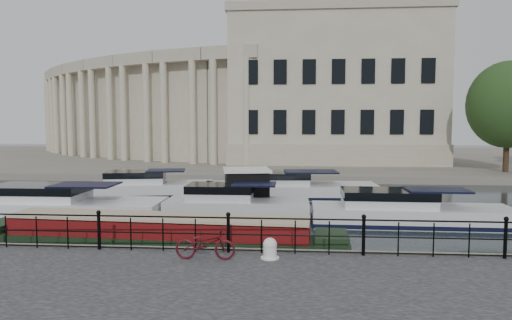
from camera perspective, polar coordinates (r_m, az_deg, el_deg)
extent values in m
plane|color=black|center=(16.31, -2.35, -11.13)|extent=(160.00, 160.00, 0.00)
cube|color=#6B665B|center=(54.77, 2.52, 0.24)|extent=(120.00, 42.00, 0.55)
cylinder|color=black|center=(14.95, -19.03, -8.48)|extent=(0.10, 0.10, 1.10)
sphere|color=black|center=(14.82, -19.09, -6.22)|extent=(0.14, 0.14, 0.14)
cylinder|color=black|center=(13.87, -3.48, -9.25)|extent=(0.10, 0.10, 1.10)
sphere|color=black|center=(13.74, -3.50, -6.82)|extent=(0.14, 0.14, 0.14)
cylinder|color=black|center=(13.90, 13.30, -9.33)|extent=(0.10, 0.10, 1.10)
sphere|color=black|center=(13.77, 13.35, -6.91)|extent=(0.14, 0.14, 0.14)
cylinder|color=black|center=(15.04, 28.72, -8.72)|extent=(0.10, 0.10, 1.10)
sphere|color=black|center=(14.92, 28.81, -6.47)|extent=(0.14, 0.14, 0.14)
cylinder|color=black|center=(13.76, -3.49, -7.23)|extent=(24.00, 0.05, 0.05)
cylinder|color=black|center=(13.87, -3.48, -9.25)|extent=(24.00, 0.04, 0.04)
cylinder|color=black|center=(13.99, -3.48, -11.12)|extent=(24.00, 0.04, 0.04)
cube|color=#ADA38C|center=(48.86, 9.42, 8.20)|extent=(20.00, 14.00, 14.00)
cube|color=#9E937F|center=(49.88, 9.54, 16.71)|extent=(20.40, 14.40, 0.80)
cylinder|color=#ADA38C|center=(50.15, 9.56, 18.05)|extent=(5.20, 5.20, 2.50)
cube|color=#9E937F|center=(48.84, 9.33, 1.16)|extent=(20.30, 14.30, 2.00)
cube|color=#ADA38C|center=(44.94, -2.18, 6.66)|extent=(5.73, 4.06, 11.00)
cube|color=#9E937F|center=(43.52, -3.09, 13.21)|extent=(5.62, 2.73, 1.20)
cylinder|color=#ADA38C|center=(41.96, -1.21, 5.99)|extent=(0.70, 0.70, 9.80)
cylinder|color=#ADA38C|center=(43.10, -5.38, 5.94)|extent=(0.70, 0.70, 9.80)
cube|color=#ADA38C|center=(47.17, -8.01, 6.52)|extent=(5.90, 4.56, 11.00)
cube|color=#9E937F|center=(45.92, -9.43, 12.70)|extent=(5.62, 3.30, 1.20)
cylinder|color=#ADA38C|center=(44.10, -7.95, 5.88)|extent=(0.70, 0.70, 9.80)
cylinder|color=#ADA38C|center=(45.91, -11.45, 5.78)|extent=(0.70, 0.70, 9.80)
cube|color=#ADA38C|center=(50.32, -12.83, 6.33)|extent=(5.99, 4.99, 11.00)
cube|color=#9E937F|center=(49.30, -14.57, 12.05)|extent=(5.55, 3.83, 1.20)
cylinder|color=#ADA38C|center=(47.31, -13.53, 5.71)|extent=(0.70, 0.70, 9.80)
cylinder|color=#ADA38C|center=(49.66, -16.25, 5.59)|extent=(0.70, 0.70, 9.80)
cube|color=#ADA38C|center=(54.20, -16.57, 6.12)|extent=(5.99, 5.36, 11.00)
cube|color=#9E937F|center=(53.43, -18.47, 11.37)|extent=(5.40, 4.29, 1.20)
cylinder|color=#ADA38C|center=(51.36, -17.82, 5.51)|extent=(0.70, 0.70, 9.80)
cylinder|color=#ADA38C|center=(54.10, -19.80, 5.41)|extent=(0.70, 0.70, 9.80)
cube|color=#ADA38C|center=(58.62, -19.29, 5.92)|extent=(5.91, 5.64, 11.00)
cube|color=#9E937F|center=(58.11, -21.22, 10.73)|extent=(5.16, 4.70, 1.20)
cylinder|color=#ADA38C|center=(56.02, -20.89, 5.34)|extent=(0.70, 0.70, 9.80)
cylinder|color=#ADA38C|center=(59.02, -22.23, 5.24)|extent=(0.70, 0.70, 9.80)
cube|color=#ADA38C|center=(63.40, -21.10, 5.75)|extent=(5.74, 5.85, 11.00)
cube|color=#9E937F|center=(63.14, -22.99, 10.16)|extent=(4.86, 5.04, 1.20)
cylinder|color=#ADA38C|center=(61.08, -22.93, 5.19)|extent=(0.70, 0.70, 9.80)
cylinder|color=#ADA38C|center=(64.24, -23.72, 5.12)|extent=(0.70, 0.70, 9.80)
cube|color=#ADA38C|center=(68.41, -22.16, 5.61)|extent=(5.49, 5.97, 11.00)
cube|color=#9E937F|center=(68.40, -23.96, 9.67)|extent=(4.48, 5.30, 1.20)
cylinder|color=#ADA38C|center=(66.39, -24.10, 5.07)|extent=(0.70, 0.70, 9.80)
cylinder|color=#ADA38C|center=(69.64, -24.46, 5.02)|extent=(0.70, 0.70, 9.80)
cube|color=#ADA38C|center=(73.54, -22.59, 5.50)|extent=(5.16, 6.00, 11.00)
cube|color=#9E937F|center=(73.75, -24.29, 9.26)|extent=(4.04, 5.49, 1.20)
cylinder|color=#ADA38C|center=(71.82, -24.58, 4.99)|extent=(0.70, 0.70, 9.80)
cylinder|color=#ADA38C|center=(75.11, -24.60, 4.95)|extent=(0.70, 0.70, 9.80)
cube|color=#ADA38C|center=(78.69, -22.52, 5.42)|extent=(4.76, 5.95, 11.00)
cube|color=#9E937F|center=(79.12, -24.09, 8.92)|extent=(3.54, 5.60, 1.20)
cylinder|color=#ADA38C|center=(77.29, -24.51, 4.93)|extent=(0.70, 0.70, 9.80)
cylinder|color=#ADA38C|center=(80.55, -24.24, 4.91)|extent=(0.70, 0.70, 9.80)
imported|color=#460C15|center=(13.25, -6.37, -10.38)|extent=(1.72, 0.63, 0.90)
cylinder|color=silver|center=(13.33, 1.76, -11.36)|extent=(0.38, 0.38, 0.40)
sphere|color=silver|center=(13.28, 1.76, -10.53)|extent=(0.40, 0.40, 0.40)
cylinder|color=silver|center=(13.38, 1.76, -12.11)|extent=(0.54, 0.54, 0.04)
cube|color=black|center=(16.75, -12.18, -10.44)|extent=(13.43, 2.65, 0.80)
cube|color=#630E0F|center=(16.60, -12.21, -8.27)|extent=(10.75, 2.21, 0.62)
cube|color=tan|center=(16.51, -12.24, -6.92)|extent=(10.75, 2.26, 0.09)
cube|color=#6B665B|center=(23.61, -1.20, -6.07)|extent=(3.63, 3.21, 0.27)
cube|color=black|center=(23.43, -1.20, -3.55)|extent=(2.49, 2.49, 1.92)
cube|color=white|center=(23.32, -1.20, -1.24)|extent=(2.73, 2.73, 0.13)
cube|color=white|center=(23.52, -23.01, -6.11)|extent=(9.49, 3.04, 1.20)
cube|color=black|center=(23.53, -23.00, -6.30)|extent=(9.58, 3.07, 0.18)
cube|color=white|center=(23.91, -25.50, -3.95)|extent=(4.28, 2.45, 0.90)
cube|color=black|center=(22.82, -20.57, -2.92)|extent=(2.86, 2.08, 0.08)
cube|color=silver|center=(21.90, -2.33, -6.52)|extent=(6.76, 2.36, 1.20)
cube|color=black|center=(21.92, -2.33, -6.72)|extent=(6.83, 2.39, 0.18)
cube|color=silver|center=(21.86, -4.46, -4.28)|extent=(3.04, 1.93, 0.90)
cube|color=black|center=(21.60, -0.21, -3.04)|extent=(2.03, 1.65, 0.08)
cube|color=silver|center=(21.19, 18.85, -7.14)|extent=(8.62, 2.59, 1.20)
cube|color=black|center=(21.20, 18.85, -7.35)|extent=(8.70, 2.61, 0.18)
cube|color=silver|center=(20.82, 16.15, -4.90)|extent=(3.89, 2.07, 0.90)
cube|color=black|center=(21.22, 21.66, -3.50)|extent=(2.60, 1.76, 0.08)
cube|color=silver|center=(28.71, -12.96, -3.98)|extent=(7.91, 3.97, 1.20)
cube|color=black|center=(28.72, -12.95, -4.13)|extent=(7.99, 4.01, 0.18)
cube|color=silver|center=(28.72, -14.79, -2.30)|extent=(3.74, 2.72, 0.90)
cube|color=black|center=(28.46, -11.19, -1.28)|extent=(2.57, 2.20, 0.08)
cube|color=silver|center=(27.52, 4.23, -4.24)|extent=(10.54, 3.66, 1.20)
cube|color=black|center=(27.53, 4.23, -4.41)|extent=(10.65, 3.69, 0.18)
cube|color=silver|center=(27.36, 1.64, -2.48)|extent=(4.81, 2.78, 0.90)
cube|color=black|center=(27.44, 6.85, -1.44)|extent=(3.23, 2.32, 0.08)
cylinder|color=black|center=(41.48, 28.79, 0.67)|extent=(0.44, 0.44, 2.89)
ellipsoid|color=#1E3D13|center=(41.44, 29.00, 6.08)|extent=(6.27, 6.27, 6.93)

